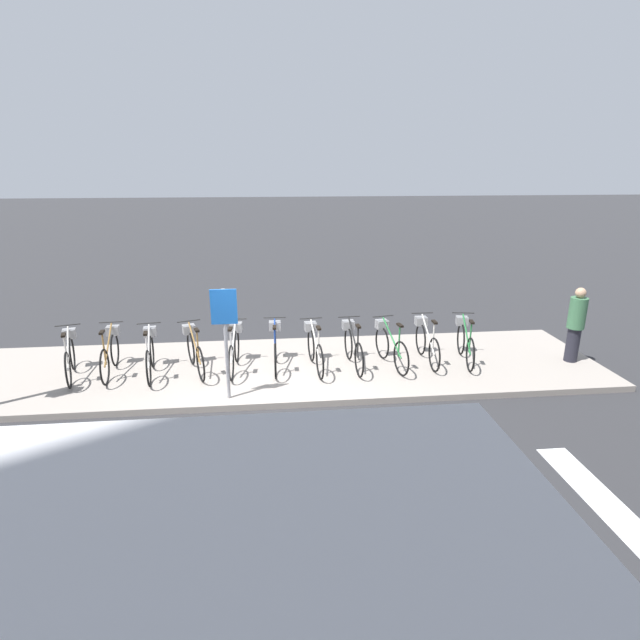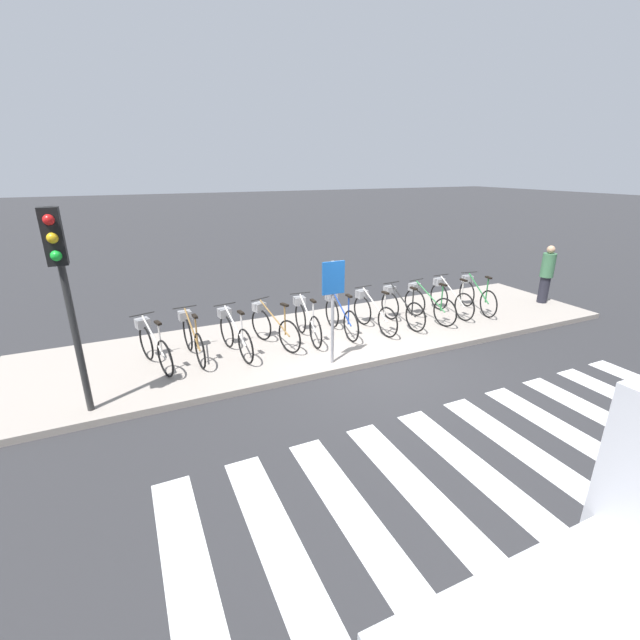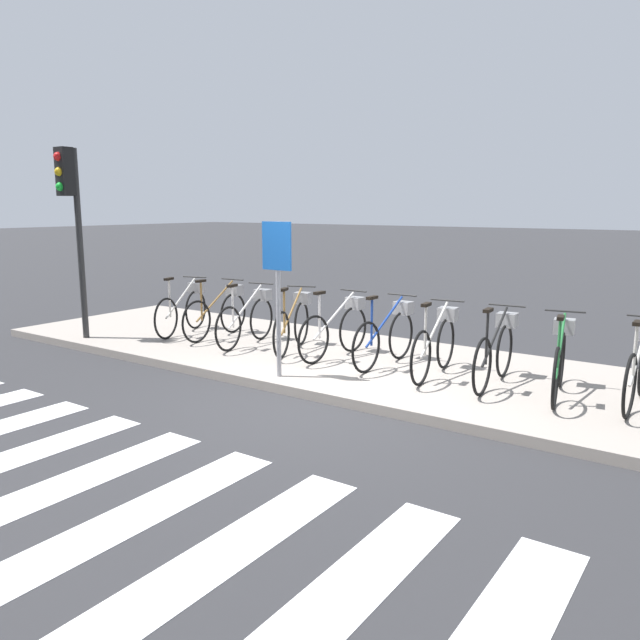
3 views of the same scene
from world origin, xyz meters
name	(u,v)px [view 2 (image 2 of 3)]	position (x,y,z in m)	size (l,w,h in m)	color
ground_plane	(376,366)	(0.00, 0.00, 0.00)	(120.00, 120.00, 0.00)	#2D2D30
sidewalk	(338,335)	(0.00, 1.67, 0.06)	(13.38, 3.34, 0.12)	#9E9389
parked_bicycle_0	(153,344)	(-3.92, 1.58, 0.56)	(0.59, 1.59, 1.01)	black
parked_bicycle_1	(192,336)	(-3.20, 1.68, 0.56)	(0.46, 1.63, 1.01)	black
parked_bicycle_2	(234,332)	(-2.41, 1.53, 0.56)	(0.46, 1.62, 1.01)	black
parked_bicycle_3	(272,325)	(-1.57, 1.61, 0.56)	(0.65, 1.56, 1.01)	black
parked_bicycle_4	(306,319)	(-0.79, 1.64, 0.56)	(0.46, 1.64, 1.01)	black
parked_bicycle_5	(339,314)	(0.02, 1.65, 0.56)	(0.46, 1.64, 1.01)	black
parked_bicycle_6	(372,311)	(0.81, 1.52, 0.56)	(0.46, 1.63, 1.01)	black
parked_bicycle_7	(400,306)	(1.59, 1.55, 0.56)	(0.46, 1.64, 1.01)	black
parked_bicycle_8	(427,302)	(2.35, 1.52, 0.56)	(0.47, 1.62, 1.01)	black
parked_bicycle_9	(449,297)	(3.16, 1.65, 0.56)	(0.46, 1.64, 1.01)	black
parked_bicycle_10	(476,294)	(3.96, 1.58, 0.56)	(0.47, 1.62, 1.01)	black
pedestrian	(547,273)	(6.19, 1.32, 0.94)	(0.34, 0.34, 1.58)	#23232D
traffic_light	(61,271)	(-4.98, 0.23, 2.34)	(0.24, 0.40, 3.07)	#2D2D2D
sign_post	(333,295)	(-0.82, 0.29, 1.47)	(0.44, 0.07, 1.98)	#99999E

